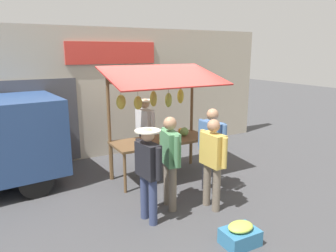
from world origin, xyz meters
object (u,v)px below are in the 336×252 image
object	(u,v)px
shopper_in_striped_shirt	(148,168)
vendor_with_sunhat	(145,127)
produce_crate_near	(240,235)
market_stall	(161,110)
shopper_in_grey_tee	(212,144)
shopper_with_ponytail	(213,158)
shopper_with_shopping_bag	(170,156)

from	to	relation	value
shopper_in_striped_shirt	vendor_with_sunhat	bearing A→B (deg)	-30.67
vendor_with_sunhat	produce_crate_near	world-z (taller)	vendor_with_sunhat
market_stall	shopper_in_grey_tee	bearing A→B (deg)	111.66
shopper_with_ponytail	shopper_in_grey_tee	world-z (taller)	shopper_in_grey_tee
shopper_in_striped_shirt	shopper_in_grey_tee	xyz separation A→B (m)	(-1.61, -0.44, 0.05)
market_stall	vendor_with_sunhat	distance (m)	0.88
shopper_with_shopping_bag	produce_crate_near	world-z (taller)	shopper_with_shopping_bag
shopper_with_shopping_bag	shopper_in_grey_tee	bearing A→B (deg)	-70.00
shopper_in_grey_tee	produce_crate_near	bearing A→B (deg)	146.89
market_stall	shopper_in_striped_shirt	bearing A→B (deg)	55.98
shopper_with_shopping_bag	produce_crate_near	xyz separation A→B (m)	(-0.33, 1.51, -0.83)
shopper_with_shopping_bag	shopper_with_ponytail	bearing A→B (deg)	-110.71
vendor_with_sunhat	shopper_with_shopping_bag	size ratio (longest dim) A/B	1.00
shopper_in_striped_shirt	produce_crate_near	size ratio (longest dim) A/B	3.00
shopper_with_ponytail	shopper_with_shopping_bag	bearing A→B (deg)	57.63
vendor_with_sunhat	market_stall	bearing A→B (deg)	-4.93
shopper_with_ponytail	produce_crate_near	world-z (taller)	shopper_with_ponytail
market_stall	shopper_in_grey_tee	xyz separation A→B (m)	(-0.49, 1.22, -0.54)
shopper_in_grey_tee	market_stall	bearing A→B (deg)	11.56
shopper_in_striped_shirt	shopper_in_grey_tee	size ratio (longest dim) A/B	0.94
produce_crate_near	market_stall	bearing A→B (deg)	-94.66
shopper_with_ponytail	shopper_with_shopping_bag	world-z (taller)	shopper_with_shopping_bag
market_stall	produce_crate_near	size ratio (longest dim) A/B	4.62
market_stall	vendor_with_sunhat	world-z (taller)	market_stall
market_stall	shopper_with_ponytail	bearing A→B (deg)	92.46
market_stall	shopper_with_shopping_bag	bearing A→B (deg)	67.94
shopper_in_striped_shirt	shopper_with_ponytail	xyz separation A→B (m)	(-1.20, 0.13, 0.01)
shopper_with_ponytail	vendor_with_sunhat	bearing A→B (deg)	1.18
shopper_in_striped_shirt	produce_crate_near	distance (m)	1.74
vendor_with_sunhat	shopper_with_shopping_bag	distance (m)	2.18
shopper_in_striped_shirt	shopper_in_grey_tee	distance (m)	1.67
shopper_in_grey_tee	produce_crate_near	distance (m)	2.04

